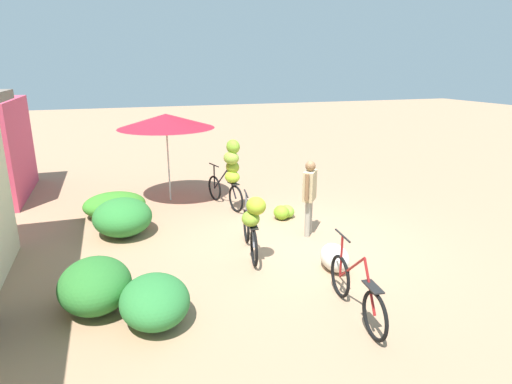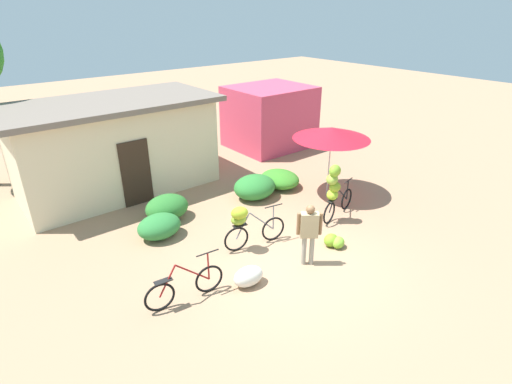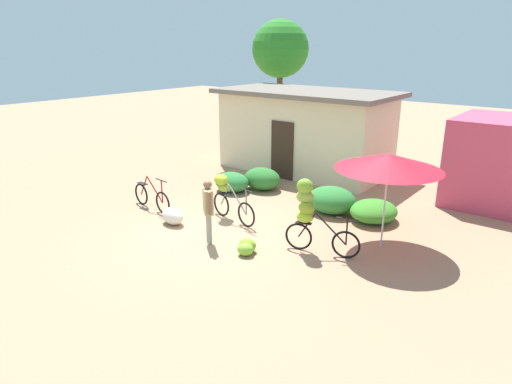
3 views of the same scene
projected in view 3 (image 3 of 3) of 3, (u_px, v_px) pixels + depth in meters
name	position (u px, v px, depth m)	size (l,w,h in m)	color
ground_plane	(210.00, 236.00, 11.00)	(60.00, 60.00, 0.00)	#A57D5E
building_low	(305.00, 131.00, 16.35)	(6.39, 3.33, 2.93)	beige
tree_behind_building	(280.00, 50.00, 19.62)	(2.49, 2.49, 5.53)	brown
hedge_bush_front_left	(232.00, 182.00, 14.26)	(1.15, 0.93, 0.62)	#2D7836
hedge_bush_front_right	(262.00, 179.00, 14.45)	(1.24, 1.01, 0.71)	#2C722C
hedge_bush_mid	(332.00, 200.00, 12.45)	(1.37, 1.18, 0.73)	#2D7A32
hedge_bush_by_door	(374.00, 211.00, 11.89)	(1.21, 1.39, 0.54)	#398828
market_umbrella	(389.00, 162.00, 9.83)	(2.37, 2.37, 2.21)	beige
bicycle_leftmost	(152.00, 197.00, 12.71)	(1.72, 0.25, 0.98)	black
bicycle_near_pile	(227.00, 193.00, 11.91)	(1.69, 0.49, 1.21)	black
bicycle_center_loaded	(310.00, 211.00, 9.91)	(1.69, 0.55, 1.71)	black
banana_pile_on_ground	(247.00, 247.00, 10.05)	(0.53, 0.57, 0.32)	#77AD25
produce_sack	(173.00, 216.00, 11.68)	(0.70, 0.44, 0.44)	silver
person_vendor	(208.00, 205.00, 10.35)	(0.47, 0.41, 1.55)	gray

